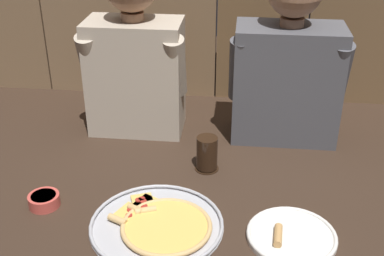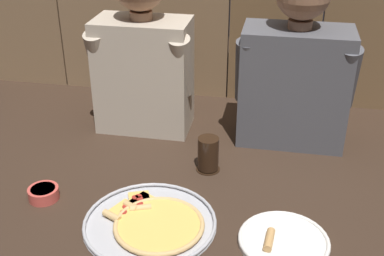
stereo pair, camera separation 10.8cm
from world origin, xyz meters
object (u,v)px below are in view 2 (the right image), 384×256
(pizza_tray, at_px, (152,222))
(dinner_plate, at_px, (283,241))
(dipping_bowl, at_px, (44,193))
(diner_left, at_px, (143,51))
(diner_right, at_px, (296,63))
(drinking_glass, at_px, (208,154))

(pizza_tray, height_order, dinner_plate, dinner_plate)
(dipping_bowl, bearing_deg, pizza_tray, -9.95)
(pizza_tray, bearing_deg, dipping_bowl, 170.05)
(pizza_tray, distance_m, diner_left, 0.67)
(diner_right, bearing_deg, pizza_tray, -122.24)
(drinking_glass, height_order, diner_right, diner_right)
(drinking_glass, bearing_deg, dipping_bowl, -151.20)
(diner_right, bearing_deg, dinner_plate, -90.29)
(diner_left, distance_m, diner_right, 0.54)
(dinner_plate, bearing_deg, diner_right, 89.71)
(pizza_tray, relative_size, drinking_glass, 3.20)
(dinner_plate, xyz_separation_m, diner_right, (0.00, 0.59, 0.28))
(dinner_plate, relative_size, dipping_bowl, 2.66)
(dipping_bowl, height_order, diner_right, diner_right)
(dipping_bowl, distance_m, diner_left, 0.62)
(drinking_glass, bearing_deg, dinner_plate, -51.74)
(pizza_tray, xyz_separation_m, dinner_plate, (0.36, -0.01, -0.00))
(pizza_tray, relative_size, dinner_plate, 1.54)
(diner_right, bearing_deg, diner_left, -180.00)
(pizza_tray, xyz_separation_m, diner_right, (0.37, 0.58, 0.28))
(diner_left, xyz_separation_m, diner_right, (0.54, 0.00, -0.01))
(pizza_tray, xyz_separation_m, diner_left, (-0.18, 0.58, 0.29))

